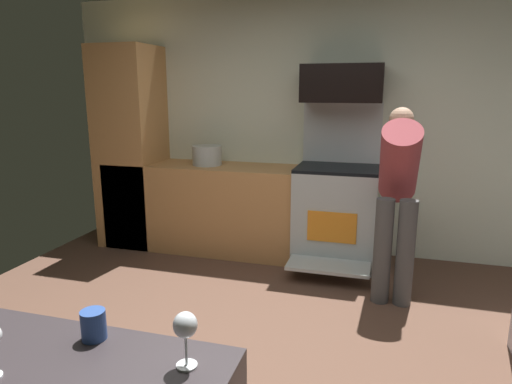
{
  "coord_description": "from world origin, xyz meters",
  "views": [
    {
      "loc": [
        0.71,
        -2.25,
        1.66
      ],
      "look_at": [
        -0.02,
        0.3,
        1.05
      ],
      "focal_mm": 31.38,
      "sensor_mm": 36.0,
      "label": 1
    }
  ],
  "objects_px": {
    "oven_range": "(336,211)",
    "person_cook": "(398,188)",
    "stock_pot": "(207,155)",
    "wine_glass_mid": "(185,328)",
    "mug_tea": "(94,325)",
    "microwave": "(342,83)"
  },
  "relations": [
    {
      "from": "mug_tea",
      "to": "stock_pot",
      "type": "xyz_separation_m",
      "value": [
        -0.91,
        3.16,
        0.05
      ]
    },
    {
      "from": "microwave",
      "to": "wine_glass_mid",
      "type": "height_order",
      "value": "microwave"
    },
    {
      "from": "oven_range",
      "to": "person_cook",
      "type": "distance_m",
      "value": 0.9
    },
    {
      "from": "person_cook",
      "to": "mug_tea",
      "type": "relative_size",
      "value": 16.13
    },
    {
      "from": "microwave",
      "to": "wine_glass_mid",
      "type": "relative_size",
      "value": 4.46
    },
    {
      "from": "oven_range",
      "to": "stock_pot",
      "type": "distance_m",
      "value": 1.42
    },
    {
      "from": "person_cook",
      "to": "mug_tea",
      "type": "bearing_deg",
      "value": -110.71
    },
    {
      "from": "oven_range",
      "to": "mug_tea",
      "type": "xyz_separation_m",
      "value": [
        -0.43,
        -3.15,
        0.44
      ]
    },
    {
      "from": "stock_pot",
      "to": "oven_range",
      "type": "bearing_deg",
      "value": -0.52
    },
    {
      "from": "microwave",
      "to": "stock_pot",
      "type": "xyz_separation_m",
      "value": [
        -1.33,
        -0.08,
        -0.71
      ]
    },
    {
      "from": "stock_pot",
      "to": "wine_glass_mid",
      "type": "bearing_deg",
      "value": -68.84
    },
    {
      "from": "oven_range",
      "to": "person_cook",
      "type": "relative_size",
      "value": 1.01
    },
    {
      "from": "stock_pot",
      "to": "mug_tea",
      "type": "bearing_deg",
      "value": -74.01
    },
    {
      "from": "person_cook",
      "to": "stock_pot",
      "type": "xyz_separation_m",
      "value": [
        -1.86,
        0.62,
        0.1
      ]
    },
    {
      "from": "person_cook",
      "to": "mug_tea",
      "type": "distance_m",
      "value": 2.71
    },
    {
      "from": "oven_range",
      "to": "stock_pot",
      "type": "height_order",
      "value": "oven_range"
    },
    {
      "from": "wine_glass_mid",
      "to": "microwave",
      "type": "bearing_deg",
      "value": 88.46
    },
    {
      "from": "oven_range",
      "to": "mug_tea",
      "type": "distance_m",
      "value": 3.21
    },
    {
      "from": "oven_range",
      "to": "microwave",
      "type": "distance_m",
      "value": 1.2
    },
    {
      "from": "microwave",
      "to": "wine_glass_mid",
      "type": "distance_m",
      "value": 3.36
    },
    {
      "from": "oven_range",
      "to": "mug_tea",
      "type": "height_order",
      "value": "oven_range"
    },
    {
      "from": "wine_glass_mid",
      "to": "oven_range",
      "type": "bearing_deg",
      "value": 88.42
    }
  ]
}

